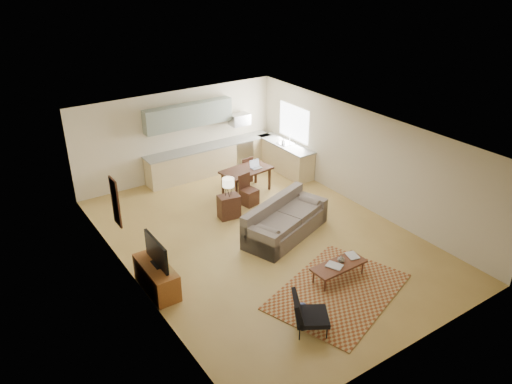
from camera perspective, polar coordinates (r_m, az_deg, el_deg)
room at (r=11.68m, az=0.82°, el=0.34°), size 9.00×9.00×9.00m
kitchen_counter_back at (r=15.73m, az=-5.19°, el=3.76°), size 4.26×0.64×0.92m
kitchen_counter_right at (r=15.83m, az=3.35°, el=3.99°), size 0.64×2.26×0.92m
kitchen_range at (r=16.24m, az=-1.79°, el=4.58°), size 0.62×0.62×0.90m
kitchen_microwave at (r=15.89m, az=-1.89°, el=8.28°), size 0.62×0.40×0.35m
upper_cabinets at (r=15.09m, az=-7.71°, el=8.67°), size 2.80×0.34×0.70m
window_right at (r=15.63m, az=4.34°, el=7.91°), size 0.02×1.40×1.05m
wall_art_left at (r=11.07m, az=-15.72°, el=-1.12°), size 0.06×0.42×1.10m
triptych at (r=15.11m, az=-9.27°, el=7.79°), size 1.70×0.04×0.50m
rug at (r=10.72m, az=9.36°, el=-11.14°), size 3.41×2.86×0.02m
sofa at (r=12.27m, az=3.44°, el=-3.15°), size 2.75×1.88×0.88m
coffee_table at (r=10.98m, az=9.39°, el=-8.95°), size 1.26×0.52×0.38m
book_a at (r=10.69m, az=8.68°, el=-8.67°), size 0.50×0.52×0.03m
book_b at (r=11.14m, az=10.42°, el=-7.27°), size 0.39×0.43×0.02m
vase at (r=10.92m, az=9.70°, el=-7.51°), size 0.19×0.19×0.16m
armchair at (r=9.49m, az=6.42°, el=-13.62°), size 0.96×0.96×0.80m
tv_credenza at (r=10.68m, az=-11.29°, el=-9.53°), size 0.50×1.31×0.60m
tv at (r=10.36m, az=-11.33°, el=-6.74°), size 0.10×1.00×0.60m
console_table at (r=13.11m, az=-3.12°, el=-1.67°), size 0.59×0.43×0.64m
table_lamp at (r=12.85m, az=-3.18°, el=0.59°), size 0.38×0.38×0.51m
dining_table at (r=14.43m, az=-1.11°, el=1.30°), size 1.53×1.00×0.73m
dining_chair_near at (r=13.71m, az=-0.81°, el=0.24°), size 0.49×0.51×0.87m
dining_chair_far at (r=15.09m, az=-1.38°, el=2.67°), size 0.43×0.45×0.82m
laptop at (r=14.30m, az=0.05°, el=3.18°), size 0.31×0.23×0.23m
soap_bottle at (r=15.56m, az=3.15°, el=5.78°), size 0.09×0.09×0.19m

